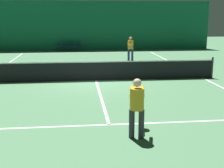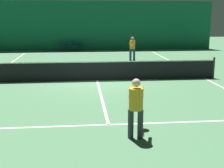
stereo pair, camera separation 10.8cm
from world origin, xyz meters
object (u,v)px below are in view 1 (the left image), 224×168
player_far (131,47)px  courtside_chair_1 (66,46)px  player_near (137,103)px  courtside_chair_2 (73,45)px  courtside_chair_0 (60,46)px  courtside_chair_3 (80,45)px  tennis_net (96,70)px

player_far → courtside_chair_1: 8.13m
courtside_chair_1 → player_near: bearing=6.8°
player_near → courtside_chair_2: (-1.88, 20.74, -0.44)m
player_far → player_near: bearing=4.7°
courtside_chair_0 → courtside_chair_2: bearing=90.0°
courtside_chair_0 → courtside_chair_3: size_ratio=1.00×
courtside_chair_1 → courtside_chair_3: bearing=90.0°
player_near → courtside_chair_1: (-2.46, 20.74, -0.44)m
player_near → courtside_chair_0: (-3.05, 20.74, -0.44)m
courtside_chair_2 → courtside_chair_3: bearing=90.0°
player_far → courtside_chair_3: player_far is taller
tennis_net → player_near: size_ratio=7.54×
tennis_net → courtside_chair_3: 13.31m
courtside_chair_3 → tennis_net: bearing=2.9°
courtside_chair_0 → courtside_chair_1: bearing=90.0°
courtside_chair_0 → tennis_net: bearing=10.4°
courtside_chair_3 → courtside_chair_2: bearing=-90.0°
tennis_net → player_far: bearing=66.9°
player_near → courtside_chair_3: (-1.29, 20.74, -0.44)m
courtside_chair_2 → courtside_chair_3: same height
courtside_chair_0 → player_far: bearing=38.6°
courtside_chair_0 → player_near: bearing=8.4°
tennis_net → courtside_chair_1: size_ratio=14.29×
courtside_chair_1 → player_far: bearing=35.4°
player_far → courtside_chair_3: (-3.53, 6.62, -0.49)m
tennis_net → courtside_chair_0: (-2.44, 13.30, -0.03)m
tennis_net → courtside_chair_3: size_ratio=14.29×
courtside_chair_1 → courtside_chair_3: same height
player_near → courtside_chair_0: size_ratio=1.90×
player_near → player_far: bearing=1.9°
player_far → courtside_chair_2: 7.81m
tennis_net → courtside_chair_2: size_ratio=14.29×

